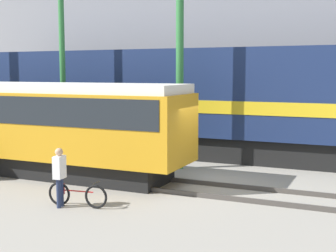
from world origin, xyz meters
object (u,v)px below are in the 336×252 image
(freight_locomotive, at_px, (190,100))
(person, at_px, (59,172))
(utility_pole_right, at_px, (180,72))
(bicycle, at_px, (77,195))
(streetcar, at_px, (24,121))
(utility_pole_center, at_px, (62,57))

(freight_locomotive, xyz_separation_m, person, (-0.28, -8.74, -1.41))
(utility_pole_right, bearing_deg, person, -99.30)
(freight_locomotive, bearing_deg, bicycle, -89.14)
(bicycle, relative_size, person, 1.08)
(streetcar, height_order, bicycle, streetcar)
(freight_locomotive, relative_size, streetcar, 1.71)
(bicycle, height_order, utility_pole_center, utility_pole_center)
(utility_pole_center, bearing_deg, freight_locomotive, 31.91)
(person, distance_m, utility_pole_right, 6.57)
(utility_pole_center, distance_m, utility_pole_right, 5.23)
(person, bearing_deg, streetcar, 141.00)
(bicycle, bearing_deg, person, -153.83)
(streetcar, xyz_separation_m, utility_pole_right, (4.84, 2.81, 1.76))
(streetcar, bearing_deg, person, -39.00)
(streetcar, bearing_deg, bicycle, -34.41)
(person, height_order, utility_pole_right, utility_pole_right)
(streetcar, height_order, utility_pole_center, utility_pole_center)
(utility_pole_center, bearing_deg, bicycle, -51.08)
(streetcar, distance_m, utility_pole_right, 5.87)
(freight_locomotive, xyz_separation_m, utility_pole_right, (0.69, -2.81, 1.21))
(bicycle, bearing_deg, utility_pole_right, 84.40)
(freight_locomotive, xyz_separation_m, bicycle, (0.13, -8.54, -2.05))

